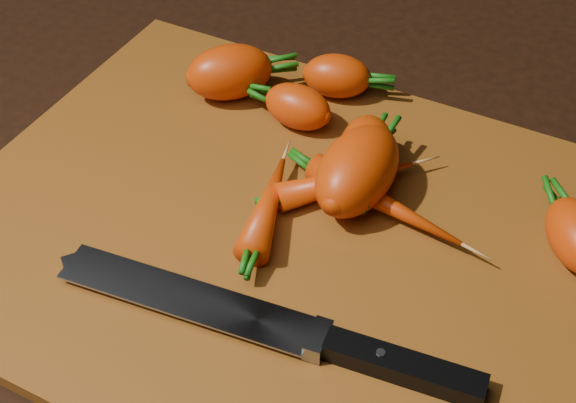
% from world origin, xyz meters
% --- Properties ---
extents(ground, '(2.00, 2.00, 0.01)m').
position_xyz_m(ground, '(0.00, 0.00, -0.01)').
color(ground, black).
extents(cutting_board, '(0.50, 0.40, 0.01)m').
position_xyz_m(cutting_board, '(0.00, 0.00, 0.01)').
color(cutting_board, brown).
rests_on(cutting_board, ground).
extents(carrot_0, '(0.09, 0.09, 0.05)m').
position_xyz_m(carrot_0, '(-0.12, 0.13, 0.04)').
color(carrot_0, '#C63200').
rests_on(carrot_0, cutting_board).
extents(carrot_1, '(0.07, 0.09, 0.05)m').
position_xyz_m(carrot_1, '(0.03, 0.08, 0.03)').
color(carrot_1, '#C63200').
rests_on(carrot_1, cutting_board).
extents(carrot_2, '(0.06, 0.10, 0.06)m').
position_xyz_m(carrot_2, '(0.04, 0.06, 0.04)').
color(carrot_2, '#C63200').
rests_on(carrot_2, cutting_board).
extents(carrot_3, '(0.06, 0.04, 0.04)m').
position_xyz_m(carrot_3, '(-0.05, 0.12, 0.03)').
color(carrot_3, '#C63200').
rests_on(carrot_3, cutting_board).
extents(carrot_4, '(0.07, 0.05, 0.04)m').
position_xyz_m(carrot_4, '(-0.03, 0.17, 0.03)').
color(carrot_4, '#C63200').
rests_on(carrot_4, cutting_board).
extents(carrot_6, '(0.09, 0.10, 0.02)m').
position_xyz_m(carrot_6, '(0.03, 0.06, 0.02)').
color(carrot_6, '#C63200').
rests_on(carrot_6, cutting_board).
extents(carrot_7, '(0.14, 0.05, 0.02)m').
position_xyz_m(carrot_7, '(0.06, 0.05, 0.02)').
color(carrot_7, '#C63200').
rests_on(carrot_7, cutting_board).
extents(carrot_8, '(0.05, 0.11, 0.03)m').
position_xyz_m(carrot_8, '(-0.01, 0.00, 0.03)').
color(carrot_8, '#C63200').
rests_on(carrot_8, cutting_board).
extents(knife, '(0.30, 0.06, 0.02)m').
position_xyz_m(knife, '(-0.01, -0.09, 0.02)').
color(knife, gray).
rests_on(knife, cutting_board).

